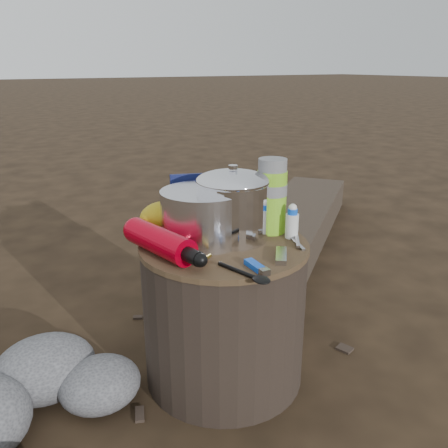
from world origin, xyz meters
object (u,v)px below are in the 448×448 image
travel_mug (249,204)px  stump (224,312)px  fuel_bottle (160,241)px  log_main (284,240)px  camping_pot (233,205)px  thermos (272,196)px

travel_mug → stump: bearing=-144.1°
fuel_bottle → travel_mug: travel_mug is taller
log_main → camping_pot: (-0.69, -0.62, 0.44)m
fuel_bottle → travel_mug: 0.35m
stump → camping_pot: (0.04, 0.02, 0.31)m
log_main → fuel_bottle: bearing=-94.3°
camping_pot → stump: bearing=-154.1°
camping_pot → thermos: (0.13, -0.01, 0.01)m
camping_pot → thermos: size_ratio=0.93×
log_main → camping_pot: 1.02m
fuel_bottle → thermos: size_ratio=1.39×
thermos → travel_mug: 0.11m
fuel_bottle → travel_mug: size_ratio=2.47×
stump → travel_mug: bearing=35.9°
camping_pot → log_main: bearing=42.2°
thermos → log_main: bearing=48.4°
camping_pot → travel_mug: camping_pot is taller
log_main → camping_pot: size_ratio=9.91×
stump → fuel_bottle: 0.31m
thermos → travel_mug: size_ratio=1.78×
stump → camping_pot: camping_pot is taller
stump → camping_pot: size_ratio=2.33×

